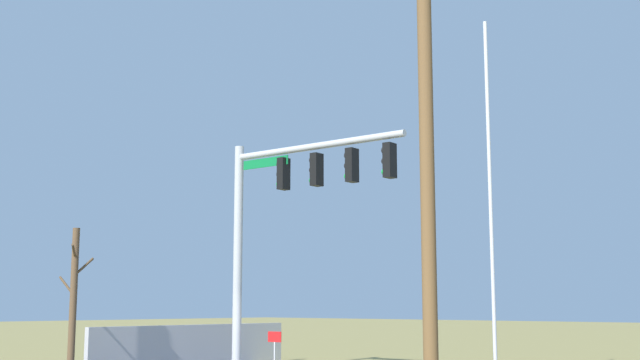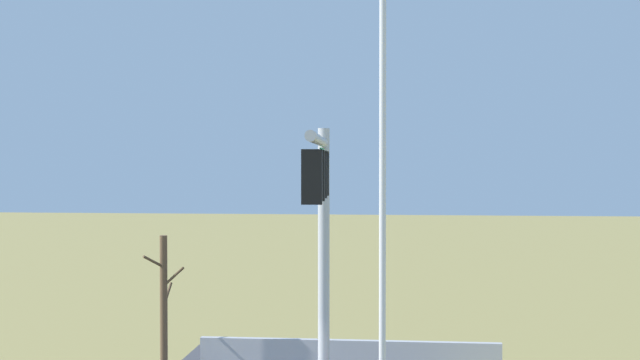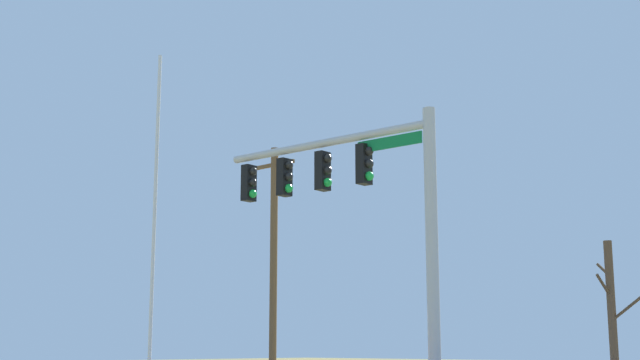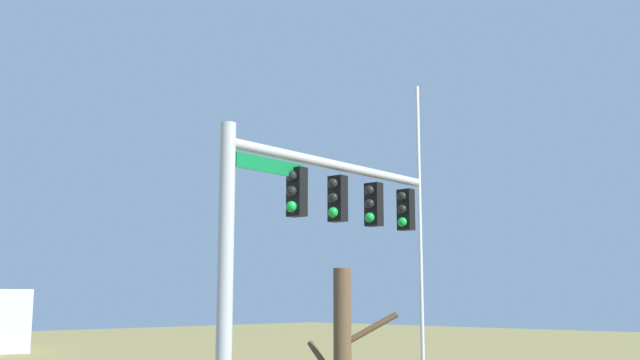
{
  "view_description": "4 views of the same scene",
  "coord_description": "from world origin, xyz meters",
  "views": [
    {
      "loc": [
        -16.64,
        16.51,
        2.04
      ],
      "look_at": [
        -0.81,
        -1.51,
        5.68
      ],
      "focal_mm": 46.25,
      "sensor_mm": 36.0,
      "label": 1
    },
    {
      "loc": [
        -18.44,
        -2.99,
        6.22
      ],
      "look_at": [
        -1.67,
        -1.28,
        5.83
      ],
      "focal_mm": 48.67,
      "sensor_mm": 36.0,
      "label": 2
    },
    {
      "loc": [
        13.35,
        -16.52,
        1.71
      ],
      "look_at": [
        -0.75,
        -1.5,
        5.63
      ],
      "focal_mm": 49.11,
      "sensor_mm": 36.0,
      "label": 3
    },
    {
      "loc": [
        10.27,
        9.14,
        3.87
      ],
      "look_at": [
        -0.73,
        -1.44,
        6.33
      ],
      "focal_mm": 41.54,
      "sensor_mm": 36.0,
      "label": 4
    }
  ],
  "objects": [
    {
      "name": "signal_mast",
      "position": [
        0.17,
        -1.1,
        5.02
      ],
      "size": [
        6.25,
        0.67,
        6.98
      ],
      "color": "#B2B5BA",
      "rests_on": "ground_plane"
    },
    {
      "name": "flagpole",
      "position": [
        -5.82,
        -2.61,
        4.84
      ],
      "size": [
        0.1,
        0.1,
        9.67
      ],
      "primitive_type": "cylinder",
      "color": "silver",
      "rests_on": "ground_plane"
    }
  ]
}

